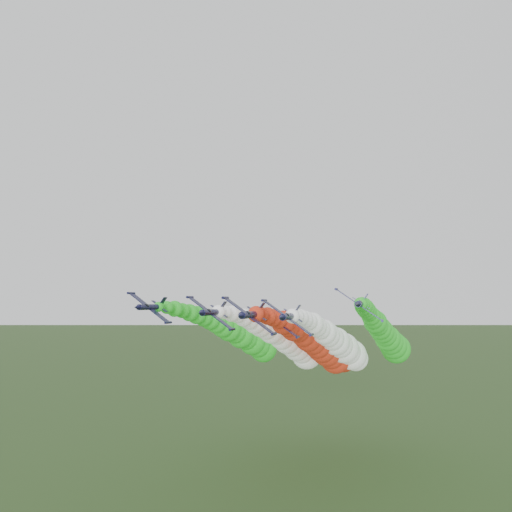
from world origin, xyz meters
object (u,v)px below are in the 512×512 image
(jet_outer_left, at_px, (241,336))
(jet_outer_right, at_px, (386,336))
(jet_inner_left, at_px, (287,342))
(jet_lead, at_px, (317,345))
(jet_inner_right, at_px, (340,345))
(jet_trail, at_px, (329,346))

(jet_outer_left, distance_m, jet_outer_right, 41.58)
(jet_inner_left, height_order, jet_outer_right, jet_outer_right)
(jet_inner_left, height_order, jet_outer_left, jet_outer_left)
(jet_lead, xyz_separation_m, jet_inner_right, (5.14, 5.60, -0.29))
(jet_outer_left, xyz_separation_m, jet_outer_right, (41.36, 4.22, 0.46))
(jet_inner_left, distance_m, jet_outer_left, 15.48)
(jet_lead, distance_m, jet_outer_left, 27.35)
(jet_outer_right, height_order, jet_trail, jet_outer_right)
(jet_inner_right, distance_m, jet_outer_right, 16.28)
(jet_inner_right, relative_size, jet_trail, 0.99)
(jet_trail, bearing_deg, jet_inner_right, -72.50)
(jet_lead, height_order, jet_outer_right, jet_outer_right)
(jet_inner_left, height_order, jet_inner_right, jet_inner_left)
(jet_lead, relative_size, jet_outer_left, 1.00)
(jet_outer_left, distance_m, jet_trail, 26.29)
(jet_lead, bearing_deg, jet_inner_right, 47.46)
(jet_lead, bearing_deg, jet_outer_right, 44.34)
(jet_inner_right, relative_size, jet_outer_right, 0.99)
(jet_outer_left, bearing_deg, jet_outer_right, 5.83)
(jet_lead, xyz_separation_m, jet_outer_right, (16.99, 16.60, 1.50))
(jet_outer_left, height_order, jet_outer_right, jet_outer_right)
(jet_inner_right, bearing_deg, jet_inner_left, 170.62)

